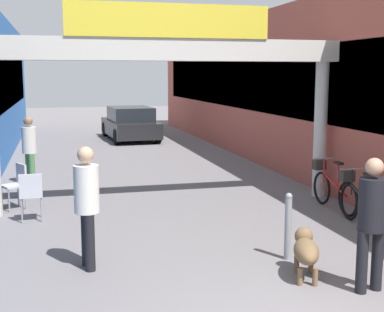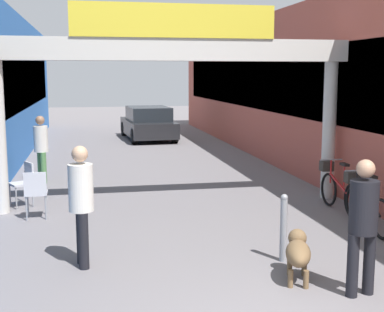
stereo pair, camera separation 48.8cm
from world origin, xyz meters
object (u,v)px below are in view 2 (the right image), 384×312
(pedestrian_with_dog, at_px, (363,219))
(cafe_chair_aluminium_nearer, at_px, (36,190))
(pedestrian_companion, at_px, (81,198))
(parked_car_black, at_px, (148,123))
(pedestrian_carrying_crate, at_px, (41,145))
(bicycle_red_farthest, at_px, (338,189))
(bollard_post_metal, at_px, (284,227))
(cafe_chair_aluminium_farther, at_px, (25,180))
(bicycle_black_third, at_px, (364,204))
(dog_on_leash, at_px, (298,251))

(pedestrian_with_dog, distance_m, cafe_chair_aluminium_nearer, 5.99)
(pedestrian_companion, bearing_deg, parked_car_black, 79.94)
(pedestrian_carrying_crate, distance_m, bicycle_red_farthest, 7.10)
(pedestrian_companion, distance_m, cafe_chair_aluminium_nearer, 2.81)
(pedestrian_carrying_crate, distance_m, bollard_post_metal, 7.50)
(bollard_post_metal, xyz_separation_m, cafe_chair_aluminium_farther, (-3.96, 4.05, 0.04))
(pedestrian_companion, relative_size, parked_car_black, 0.41)
(pedestrian_with_dog, distance_m, bicycle_red_farthest, 4.16)
(pedestrian_with_dog, height_order, parked_car_black, pedestrian_with_dog)
(pedestrian_companion, height_order, bicycle_black_third, pedestrian_companion)
(dog_on_leash, xyz_separation_m, cafe_chair_aluminium_farther, (-3.90, 4.75, 0.16))
(pedestrian_companion, relative_size, bicycle_red_farthest, 1.00)
(pedestrian_with_dog, bearing_deg, bollard_post_metal, 110.41)
(bicycle_black_third, relative_size, bicycle_red_farthest, 1.00)
(pedestrian_with_dog, height_order, pedestrian_companion, pedestrian_companion)
(bicycle_black_third, bearing_deg, dog_on_leash, -135.59)
(pedestrian_with_dog, xyz_separation_m, cafe_chair_aluminium_farther, (-4.45, 5.36, -0.41))
(pedestrian_with_dog, relative_size, cafe_chair_aluminium_farther, 1.87)
(cafe_chair_aluminium_nearer, bearing_deg, pedestrian_carrying_crate, 92.65)
(dog_on_leash, distance_m, cafe_chair_aluminium_nearer, 5.16)
(bicycle_black_third, height_order, bollard_post_metal, same)
(pedestrian_companion, relative_size, cafe_chair_aluminium_nearer, 1.90)
(parked_car_black, bearing_deg, pedestrian_with_dog, -87.36)
(pedestrian_companion, relative_size, dog_on_leash, 1.97)
(bicycle_black_third, xyz_separation_m, parked_car_black, (-2.21, 13.45, 0.21))
(dog_on_leash, height_order, bollard_post_metal, bollard_post_metal)
(pedestrian_with_dog, relative_size, dog_on_leash, 1.94)
(pedestrian_companion, xyz_separation_m, bollard_post_metal, (2.80, -0.35, -0.47))
(pedestrian_carrying_crate, xyz_separation_m, cafe_chair_aluminium_farther, (-0.15, -2.38, -0.40))
(pedestrian_carrying_crate, relative_size, bollard_post_metal, 1.68)
(parked_car_black, bearing_deg, bicycle_black_third, -80.66)
(bicycle_black_third, relative_size, cafe_chair_aluminium_nearer, 1.90)
(bollard_post_metal, distance_m, cafe_chair_aluminium_farther, 5.67)
(bicycle_black_third, distance_m, cafe_chair_aluminium_nearer, 5.87)
(pedestrian_with_dog, distance_m, bollard_post_metal, 1.47)
(pedestrian_companion, height_order, pedestrian_carrying_crate, pedestrian_companion)
(bicycle_black_third, bearing_deg, bollard_post_metal, -146.74)
(pedestrian_companion, bearing_deg, bicycle_red_farthest, 23.77)
(bicycle_black_third, distance_m, bollard_post_metal, 2.35)
(dog_on_leash, relative_size, parked_car_black, 0.21)
(pedestrian_with_dog, bearing_deg, pedestrian_companion, 153.17)
(pedestrian_companion, relative_size, cafe_chair_aluminium_farther, 1.90)
(pedestrian_with_dog, xyz_separation_m, bollard_post_metal, (-0.49, 1.31, -0.45))
(pedestrian_with_dog, xyz_separation_m, pedestrian_carrying_crate, (-4.30, 7.75, -0.01))
(cafe_chair_aluminium_nearer, relative_size, cafe_chair_aluminium_farther, 1.00)
(cafe_chair_aluminium_nearer, bearing_deg, bicycle_black_third, -16.98)
(pedestrian_carrying_crate, relative_size, bicycle_black_third, 0.97)
(bollard_post_metal, height_order, parked_car_black, parked_car_black)
(bicycle_red_farthest, height_order, bollard_post_metal, same)
(dog_on_leash, distance_m, bicycle_red_farthest, 3.84)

